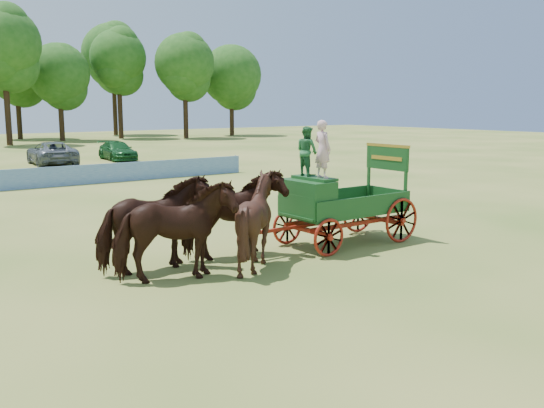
{
  "coord_description": "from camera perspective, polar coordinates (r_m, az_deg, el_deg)",
  "views": [
    {
      "loc": [
        -8.87,
        -13.91,
        4.25
      ],
      "look_at": [
        1.72,
        0.47,
        1.3
      ],
      "focal_mm": 40.0,
      "sensor_mm": 36.0,
      "label": 1
    }
  ],
  "objects": [
    {
      "name": "sponsor_banner",
      "position": [
        33.08,
        -22.38,
        2.2
      ],
      "size": [
        26.0,
        0.08,
        1.05
      ],
      "primitive_type": "cube",
      "color": "#1C5198",
      "rests_on": "ground"
    },
    {
      "name": "horse_wheel_right",
      "position": [
        16.82,
        -3.63,
        -0.99
      ],
      "size": [
        3.0,
        1.56,
        2.45
      ],
      "primitive_type": "imported",
      "rotation": [
        0.0,
        0.0,
        1.49
      ],
      "color": "black",
      "rests_on": "ground"
    },
    {
      "name": "farm_dray",
      "position": [
        18.11,
        5.2,
        0.99
      ],
      "size": [
        6.0,
        2.0,
        3.81
      ],
      "color": "maroon",
      "rests_on": "ground"
    },
    {
      "name": "ground",
      "position": [
        17.03,
        -3.73,
        -5.09
      ],
      "size": [
        160.0,
        160.0,
        0.0
      ],
      "primitive_type": "plane",
      "color": "#A5974A",
      "rests_on": "ground"
    },
    {
      "name": "horse_lead_left",
      "position": [
        14.71,
        -9.19,
        -2.6
      ],
      "size": [
        3.14,
        2.0,
        2.45
      ],
      "primitive_type": "imported",
      "rotation": [
        0.0,
        0.0,
        1.32
      ],
      "color": "black",
      "rests_on": "ground"
    },
    {
      "name": "horse_lead_right",
      "position": [
        15.68,
        -11.03,
        -1.91
      ],
      "size": [
        2.93,
        1.37,
        2.45
      ],
      "primitive_type": "imported",
      "rotation": [
        0.0,
        0.0,
        1.59
      ],
      "color": "black",
      "rests_on": "ground"
    },
    {
      "name": "horse_wheel_left",
      "position": [
        15.93,
        -1.49,
        -1.56
      ],
      "size": [
        2.24,
        2.0,
        2.46
      ],
      "primitive_type": "imported",
      "rotation": [
        0.0,
        0.0,
        1.57
      ],
      "color": "black",
      "rests_on": "ground"
    }
  ]
}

